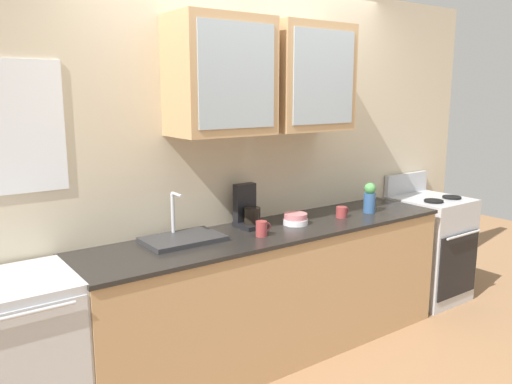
% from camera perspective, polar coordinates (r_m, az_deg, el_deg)
% --- Properties ---
extents(ground_plane, '(10.00, 10.00, 0.00)m').
position_cam_1_polar(ground_plane, '(3.81, 2.04, -17.21)').
color(ground_plane, '#936B47').
extents(back_wall_unit, '(4.66, 0.48, 2.54)m').
position_cam_1_polar(back_wall_unit, '(3.61, -0.82, 4.80)').
color(back_wall_unit, beige).
rests_on(back_wall_unit, ground_plane).
extents(counter, '(2.72, 0.61, 0.90)m').
position_cam_1_polar(counter, '(3.62, 2.09, -10.93)').
color(counter, tan).
rests_on(counter, ground_plane).
extents(stove_range, '(0.56, 0.63, 1.08)m').
position_cam_1_polar(stove_range, '(4.80, 18.48, -5.81)').
color(stove_range, silver).
rests_on(stove_range, ground_plane).
extents(sink_faucet, '(0.48, 0.31, 0.29)m').
position_cam_1_polar(sink_faucet, '(3.21, -8.10, -5.02)').
color(sink_faucet, '#2D2D30').
rests_on(sink_faucet, counter).
extents(bowl_stack, '(0.17, 0.17, 0.08)m').
position_cam_1_polar(bowl_stack, '(3.58, 4.37, -3.00)').
color(bowl_stack, white).
rests_on(bowl_stack, counter).
extents(vase, '(0.09, 0.09, 0.23)m').
position_cam_1_polar(vase, '(3.99, 12.43, -0.63)').
color(vase, '#33598C').
rests_on(vase, counter).
extents(cup_near_sink, '(0.11, 0.07, 0.10)m').
position_cam_1_polar(cup_near_sink, '(3.28, 0.64, -4.06)').
color(cup_near_sink, '#993838').
rests_on(cup_near_sink, counter).
extents(cup_near_bowls, '(0.11, 0.08, 0.08)m').
position_cam_1_polar(cup_near_bowls, '(3.81, 9.44, -2.20)').
color(cup_near_bowls, '#993838').
rests_on(cup_near_bowls, counter).
extents(dishwasher, '(0.62, 0.60, 0.90)m').
position_cam_1_polar(dishwasher, '(2.99, -24.98, -16.99)').
color(dishwasher, silver).
rests_on(dishwasher, ground_plane).
extents(coffee_maker, '(0.17, 0.20, 0.29)m').
position_cam_1_polar(coffee_maker, '(3.50, -0.88, -2.10)').
color(coffee_maker, black).
rests_on(coffee_maker, counter).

